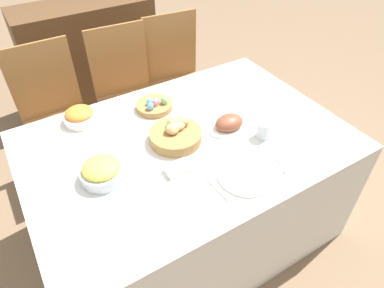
% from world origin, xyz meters
% --- Properties ---
extents(ground_plane, '(12.00, 12.00, 0.00)m').
position_xyz_m(ground_plane, '(0.00, 0.00, 0.00)').
color(ground_plane, '#7F664C').
extents(dining_table, '(1.60, 1.10, 0.74)m').
position_xyz_m(dining_table, '(0.00, 0.00, 0.37)').
color(dining_table, silver).
rests_on(dining_table, ground).
extents(chair_far_left, '(0.43, 0.43, 0.96)m').
position_xyz_m(chair_far_left, '(-0.48, 0.92, 0.51)').
color(chair_far_left, olive).
rests_on(chair_far_left, ground).
extents(chair_far_right, '(0.46, 0.46, 0.96)m').
position_xyz_m(chair_far_right, '(0.46, 0.92, 0.51)').
color(chair_far_right, olive).
rests_on(chair_far_right, ground).
extents(chair_far_center, '(0.45, 0.45, 0.96)m').
position_xyz_m(chair_far_center, '(0.04, 0.92, 0.51)').
color(chair_far_center, olive).
rests_on(chair_far_center, ground).
extents(sideboard, '(1.12, 0.44, 0.91)m').
position_xyz_m(sideboard, '(0.02, 1.72, 0.46)').
color(sideboard, brown).
rests_on(sideboard, ground).
extents(bread_basket, '(0.26, 0.26, 0.11)m').
position_xyz_m(bread_basket, '(-0.05, 0.03, 0.78)').
color(bread_basket, '#9E7542').
rests_on(bread_basket, dining_table).
extents(egg_basket, '(0.21, 0.21, 0.08)m').
position_xyz_m(egg_basket, '(-0.02, 0.32, 0.76)').
color(egg_basket, '#9E7542').
rests_on(egg_basket, dining_table).
extents(ham_platter, '(0.24, 0.17, 0.08)m').
position_xyz_m(ham_platter, '(0.24, -0.03, 0.76)').
color(ham_platter, white).
rests_on(ham_platter, dining_table).
extents(pineapple_bowl, '(0.20, 0.20, 0.10)m').
position_xyz_m(pineapple_bowl, '(-0.46, -0.04, 0.78)').
color(pineapple_bowl, silver).
rests_on(pineapple_bowl, dining_table).
extents(carrot_bowl, '(0.17, 0.17, 0.08)m').
position_xyz_m(carrot_bowl, '(-0.41, 0.42, 0.78)').
color(carrot_bowl, white).
rests_on(carrot_bowl, dining_table).
extents(dinner_plate, '(0.27, 0.27, 0.01)m').
position_xyz_m(dinner_plate, '(0.10, -0.35, 0.74)').
color(dinner_plate, white).
rests_on(dinner_plate, dining_table).
extents(fork, '(0.02, 0.17, 0.00)m').
position_xyz_m(fork, '(-0.06, -0.35, 0.74)').
color(fork, '#B7B7BC').
rests_on(fork, dining_table).
extents(knife, '(0.02, 0.17, 0.00)m').
position_xyz_m(knife, '(0.25, -0.35, 0.74)').
color(knife, '#B7B7BC').
rests_on(knife, dining_table).
extents(spoon, '(0.02, 0.17, 0.00)m').
position_xyz_m(spoon, '(0.28, -0.35, 0.74)').
color(spoon, '#B7B7BC').
rests_on(spoon, dining_table).
extents(drinking_cup, '(0.07, 0.07, 0.09)m').
position_xyz_m(drinking_cup, '(0.34, -0.18, 0.78)').
color(drinking_cup, silver).
rests_on(drinking_cup, dining_table).
extents(butter_dish, '(0.12, 0.07, 0.03)m').
position_xyz_m(butter_dish, '(-0.15, -0.17, 0.75)').
color(butter_dish, white).
rests_on(butter_dish, dining_table).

